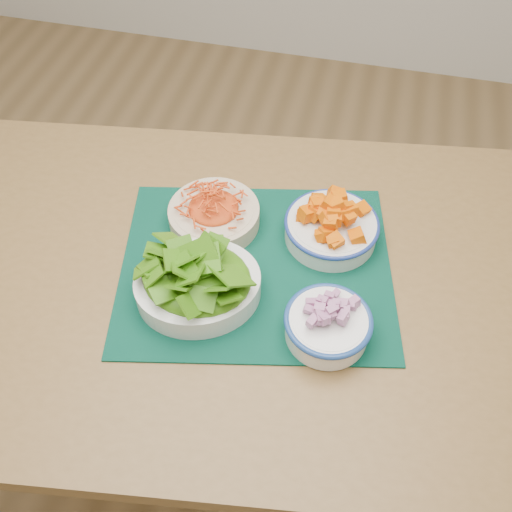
{
  "coord_description": "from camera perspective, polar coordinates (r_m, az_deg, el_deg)",
  "views": [
    {
      "loc": [
        0.46,
        -0.61,
        1.62
      ],
      "look_at": [
        0.3,
        0.05,
        0.78
      ],
      "focal_mm": 40.0,
      "sensor_mm": 36.0,
      "label": 1
    }
  ],
  "objects": [
    {
      "name": "table",
      "position": [
        1.17,
        -2.21,
        -4.62
      ],
      "size": [
        1.36,
        1.01,
        0.75
      ],
      "rotation": [
        0.0,
        0.0,
        0.15
      ],
      "color": "brown",
      "rests_on": "ground"
    },
    {
      "name": "ground",
      "position": [
        1.79,
        -10.16,
        -15.41
      ],
      "size": [
        4.0,
        4.0,
        0.0
      ],
      "primitive_type": "plane",
      "color": "#9A774A",
      "rests_on": "ground"
    },
    {
      "name": "onion_bowl",
      "position": [
        0.99,
        7.2,
        -6.66
      ],
      "size": [
        0.19,
        0.19,
        0.07
      ],
      "rotation": [
        0.0,
        0.0,
        0.42
      ],
      "color": "white",
      "rests_on": "placemat"
    },
    {
      "name": "placemat",
      "position": [
        1.1,
        0.0,
        -1.05
      ],
      "size": [
        0.59,
        0.52,
        0.0
      ],
      "primitive_type": "cube",
      "rotation": [
        0.0,
        0.0,
        0.21
      ],
      "color": "black",
      "rests_on": "table"
    },
    {
      "name": "lettuce_bowl",
      "position": [
        1.02,
        -5.9,
        -2.33
      ],
      "size": [
        0.28,
        0.26,
        0.1
      ],
      "rotation": [
        0.0,
        0.0,
        0.38
      ],
      "color": "white",
      "rests_on": "placemat"
    },
    {
      "name": "carrot_bowl",
      "position": [
        1.15,
        -4.24,
        4.42
      ],
      "size": [
        0.18,
        0.18,
        0.07
      ],
      "rotation": [
        0.0,
        0.0,
        -0.01
      ],
      "color": "beige",
      "rests_on": "placemat"
    },
    {
      "name": "squash_bowl",
      "position": [
        1.12,
        7.62,
        3.39
      ],
      "size": [
        0.21,
        0.21,
        0.1
      ],
      "rotation": [
        0.0,
        0.0,
        0.16
      ],
      "color": "silver",
      "rests_on": "placemat"
    }
  ]
}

